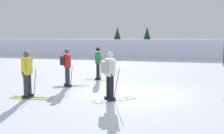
# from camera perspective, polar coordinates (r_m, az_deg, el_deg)

# --- Properties ---
(ground_plane) EXTENTS (120.00, 120.00, 0.00)m
(ground_plane) POSITION_cam_1_polar(r_m,az_deg,el_deg) (10.10, 5.21, -6.05)
(ground_plane) COLOR silver
(far_snow_ridge) EXTENTS (80.00, 7.48, 2.04)m
(far_snow_ridge) POSITION_cam_1_polar(r_m,az_deg,el_deg) (31.33, 12.35, 4.21)
(far_snow_ridge) COLOR silver
(far_snow_ridge) RESTS_ON ground
(skier_red) EXTENTS (1.47, 1.31, 1.71)m
(skier_red) POSITION_cam_1_polar(r_m,az_deg,el_deg) (11.64, -10.06, 0.31)
(skier_red) COLOR #237AC6
(skier_red) RESTS_ON ground
(skier_white) EXTENTS (1.43, 1.35, 1.71)m
(skier_white) POSITION_cam_1_polar(r_m,az_deg,el_deg) (8.91, -0.59, -1.47)
(skier_white) COLOR #237AC6
(skier_white) RESTS_ON ground
(skier_yellow) EXTENTS (1.62, 1.00, 1.71)m
(skier_yellow) POSITION_cam_1_polar(r_m,az_deg,el_deg) (9.78, -18.36, -1.33)
(skier_yellow) COLOR gold
(skier_yellow) RESTS_ON ground
(skier_green) EXTENTS (1.64, 0.99, 1.71)m
(skier_green) POSITION_cam_1_polar(r_m,az_deg,el_deg) (13.45, -3.10, 1.05)
(skier_green) COLOR black
(skier_green) RESTS_ON ground
(trail_marker_pole) EXTENTS (0.06, 0.06, 2.55)m
(trail_marker_pole) POSITION_cam_1_polar(r_m,az_deg,el_deg) (21.57, 23.71, 3.51)
(trail_marker_pole) COLOR black
(trail_marker_pole) RESTS_ON ground
(conifer_far_left) EXTENTS (1.47, 1.47, 3.45)m
(conifer_far_left) POSITION_cam_1_polar(r_m,az_deg,el_deg) (29.88, 7.81, 6.36)
(conifer_far_left) COLOR #513823
(conifer_far_left) RESTS_ON ground
(conifer_far_right) EXTENTS (1.59, 1.59, 3.48)m
(conifer_far_right) POSITION_cam_1_polar(r_m,az_deg,el_deg) (30.28, 1.21, 6.21)
(conifer_far_right) COLOR #513823
(conifer_far_right) RESTS_ON ground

